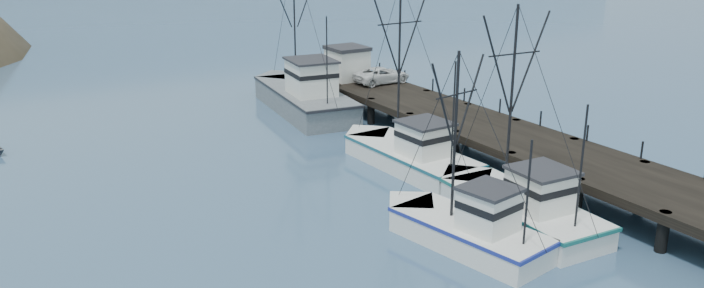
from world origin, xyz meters
The scene contains 7 objects.
pier centered at (14.00, 16.00, 1.69)m, with size 6.00×44.00×2.00m.
trawler_near centered at (8.15, 7.01, 0.82)m, with size 4.05×11.04×11.22m.
trawler_mid centered at (4.02, 6.21, 0.82)m, with size 4.49×9.38×9.51m.
trawler_far centered at (8.19, 16.68, 0.82)m, with size 4.14×11.48×11.71m.
work_vessel centered at (8.78, 32.26, 1.23)m, with size 6.14×15.45×12.89m.
pier_shed centered at (13.33, 32.81, 3.42)m, with size 3.00×3.20×2.80m.
pickup_truck centered at (15.03, 30.05, 2.67)m, with size 2.21×4.79×1.33m, color silver.
Camera 1 is at (-15.68, -16.33, 14.43)m, focal length 35.00 mm.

